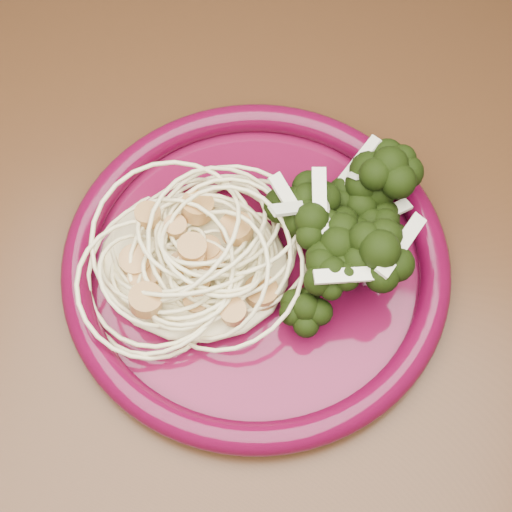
{
  "coord_description": "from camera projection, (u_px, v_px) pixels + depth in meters",
  "views": [
    {
      "loc": [
        0.15,
        -0.27,
        1.26
      ],
      "look_at": [
        0.09,
        -0.02,
        0.77
      ],
      "focal_mm": 50.0,
      "sensor_mm": 36.0,
      "label": 1
    }
  ],
  "objects": [
    {
      "name": "broccoli_pile",
      "position": [
        334.0,
        242.0,
        0.54
      ],
      "size": [
        0.15,
        0.19,
        0.06
      ],
      "primitive_type": "ellipsoid",
      "rotation": [
        0.0,
        0.0,
        0.32
      ],
      "color": "black",
      "rests_on": "dinner_plate"
    },
    {
      "name": "dinner_plate",
      "position": [
        256.0,
        261.0,
        0.56
      ],
      "size": [
        0.39,
        0.39,
        0.03
      ],
      "rotation": [
        0.0,
        0.0,
        0.32
      ],
      "color": "#550925",
      "rests_on": "dining_table"
    },
    {
      "name": "spaghetti_pile",
      "position": [
        193.0,
        258.0,
        0.55
      ],
      "size": [
        0.19,
        0.17,
        0.03
      ],
      "primitive_type": "ellipsoid",
      "rotation": [
        0.0,
        0.0,
        0.32
      ],
      "color": "#F8ECAA",
      "rests_on": "dinner_plate"
    },
    {
      "name": "scallop_cluster",
      "position": [
        189.0,
        234.0,
        0.52
      ],
      "size": [
        0.16,
        0.16,
        0.04
      ],
      "primitive_type": null,
      "rotation": [
        0.0,
        0.0,
        0.32
      ],
      "color": "tan",
      "rests_on": "spaghetti_pile"
    },
    {
      "name": "onion_garnish",
      "position": [
        338.0,
        219.0,
        0.51
      ],
      "size": [
        0.1,
        0.12,
        0.05
      ],
      "primitive_type": null,
      "rotation": [
        0.0,
        0.0,
        0.32
      ],
      "color": "beige",
      "rests_on": "broccoli_pile"
    },
    {
      "name": "dining_table",
      "position": [
        170.0,
        278.0,
        0.68
      ],
      "size": [
        1.2,
        0.8,
        0.75
      ],
      "color": "#472814",
      "rests_on": "ground"
    }
  ]
}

